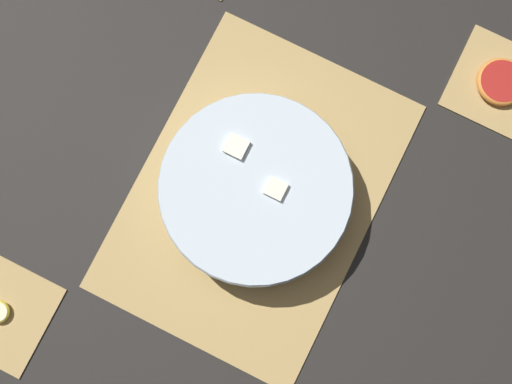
% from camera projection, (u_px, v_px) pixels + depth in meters
% --- Properties ---
extents(ground_plane, '(6.00, 6.00, 0.00)m').
position_uv_depth(ground_plane, '(256.00, 195.00, 1.10)').
color(ground_plane, black).
extents(bamboo_mat_center, '(0.49, 0.35, 0.01)m').
position_uv_depth(bamboo_mat_center, '(256.00, 195.00, 1.09)').
color(bamboo_mat_center, tan).
rests_on(bamboo_mat_center, ground_plane).
extents(coaster_mat_near_right, '(0.15, 0.15, 0.01)m').
position_uv_depth(coaster_mat_near_right, '(0.00, 312.00, 1.07)').
color(coaster_mat_near_right, tan).
rests_on(coaster_mat_near_right, ground_plane).
extents(coaster_mat_far_left, '(0.15, 0.15, 0.01)m').
position_uv_depth(coaster_mat_far_left, '(499.00, 84.00, 1.12)').
color(coaster_mat_far_left, tan).
rests_on(coaster_mat_far_left, ground_plane).
extents(fruit_salad_bowl, '(0.28, 0.28, 0.08)m').
position_uv_depth(fruit_salad_bowl, '(256.00, 191.00, 1.05)').
color(fruit_salad_bowl, silver).
rests_on(fruit_salad_bowl, bamboo_mat_center).
extents(grapefruit_slice, '(0.08, 0.08, 0.01)m').
position_uv_depth(grapefruit_slice, '(501.00, 82.00, 1.11)').
color(grapefruit_slice, '#B2231E').
rests_on(grapefruit_slice, coaster_mat_far_left).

